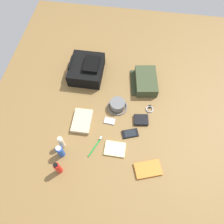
{
  "coord_description": "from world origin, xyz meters",
  "views": [
    {
      "loc": [
        -0.81,
        -0.11,
        1.52
      ],
      "look_at": [
        0.0,
        0.0,
        0.04
      ],
      "focal_mm": 34.73,
      "sensor_mm": 36.0,
      "label": 1
    }
  ],
  "objects_px": {
    "bucket_hat": "(118,105)",
    "folded_towel": "(82,121)",
    "sunscreen_spray": "(58,168)",
    "paperback_novel": "(148,169)",
    "cell_phone": "(130,133)",
    "toothbrush": "(96,145)",
    "media_player": "(110,121)",
    "deodorant_spray": "(60,151)",
    "wallet": "(141,120)",
    "toiletry_pouch": "(145,81)",
    "notepad": "(115,149)",
    "lotion_bottle": "(61,142)",
    "wristwatch": "(150,109)",
    "backpack": "(87,69)"
  },
  "relations": [
    {
      "from": "toothbrush",
      "to": "folded_towel",
      "type": "bearing_deg",
      "value": 38.43
    },
    {
      "from": "cell_phone",
      "to": "wallet",
      "type": "relative_size",
      "value": 1.23
    },
    {
      "from": "wallet",
      "to": "sunscreen_spray",
      "type": "bearing_deg",
      "value": 124.44
    },
    {
      "from": "toiletry_pouch",
      "to": "cell_phone",
      "type": "distance_m",
      "value": 0.49
    },
    {
      "from": "sunscreen_spray",
      "to": "wristwatch",
      "type": "height_order",
      "value": "sunscreen_spray"
    },
    {
      "from": "lotion_bottle",
      "to": "notepad",
      "type": "distance_m",
      "value": 0.39
    },
    {
      "from": "backpack",
      "to": "toiletry_pouch",
      "type": "distance_m",
      "value": 0.51
    },
    {
      "from": "bucket_hat",
      "to": "folded_towel",
      "type": "bearing_deg",
      "value": 124.27
    },
    {
      "from": "sunscreen_spray",
      "to": "media_player",
      "type": "distance_m",
      "value": 0.52
    },
    {
      "from": "deodorant_spray",
      "to": "wallet",
      "type": "height_order",
      "value": "deodorant_spray"
    },
    {
      "from": "cell_phone",
      "to": "folded_towel",
      "type": "height_order",
      "value": "folded_towel"
    },
    {
      "from": "notepad",
      "to": "cell_phone",
      "type": "bearing_deg",
      "value": -34.45
    },
    {
      "from": "cell_phone",
      "to": "toothbrush",
      "type": "distance_m",
      "value": 0.27
    },
    {
      "from": "paperback_novel",
      "to": "wallet",
      "type": "height_order",
      "value": "wallet"
    },
    {
      "from": "lotion_bottle",
      "to": "media_player",
      "type": "distance_m",
      "value": 0.4
    },
    {
      "from": "deodorant_spray",
      "to": "wallet",
      "type": "xyz_separation_m",
      "value": [
        0.35,
        -0.54,
        -0.05
      ]
    },
    {
      "from": "sunscreen_spray",
      "to": "folded_towel",
      "type": "relative_size",
      "value": 0.77
    },
    {
      "from": "toiletry_pouch",
      "to": "deodorant_spray",
      "type": "xyz_separation_m",
      "value": [
        -0.71,
        0.55,
        0.02
      ]
    },
    {
      "from": "wallet",
      "to": "notepad",
      "type": "xyz_separation_m",
      "value": [
        -0.26,
        0.17,
        -0.0
      ]
    },
    {
      "from": "toiletry_pouch",
      "to": "paperback_novel",
      "type": "distance_m",
      "value": 0.74
    },
    {
      "from": "bucket_hat",
      "to": "folded_towel",
      "type": "relative_size",
      "value": 0.81
    },
    {
      "from": "toiletry_pouch",
      "to": "sunscreen_spray",
      "type": "distance_m",
      "value": 0.98
    },
    {
      "from": "wallet",
      "to": "lotion_bottle",
      "type": "bearing_deg",
      "value": 110.26
    },
    {
      "from": "wristwatch",
      "to": "lotion_bottle",
      "type": "bearing_deg",
      "value": 123.01
    },
    {
      "from": "toothbrush",
      "to": "folded_towel",
      "type": "distance_m",
      "value": 0.22
    },
    {
      "from": "backpack",
      "to": "wallet",
      "type": "height_order",
      "value": "backpack"
    },
    {
      "from": "toiletry_pouch",
      "to": "notepad",
      "type": "height_order",
      "value": "toiletry_pouch"
    },
    {
      "from": "notepad",
      "to": "deodorant_spray",
      "type": "bearing_deg",
      "value": 104.48
    },
    {
      "from": "backpack",
      "to": "wristwatch",
      "type": "bearing_deg",
      "value": -116.72
    },
    {
      "from": "folded_towel",
      "to": "bucket_hat",
      "type": "bearing_deg",
      "value": -55.73
    },
    {
      "from": "bucket_hat",
      "to": "media_player",
      "type": "relative_size",
      "value": 1.84
    },
    {
      "from": "paperback_novel",
      "to": "folded_towel",
      "type": "distance_m",
      "value": 0.61
    },
    {
      "from": "deodorant_spray",
      "to": "notepad",
      "type": "height_order",
      "value": "deodorant_spray"
    },
    {
      "from": "lotion_bottle",
      "to": "wristwatch",
      "type": "height_order",
      "value": "lotion_bottle"
    },
    {
      "from": "wristwatch",
      "to": "wallet",
      "type": "relative_size",
      "value": 0.65
    },
    {
      "from": "folded_towel",
      "to": "sunscreen_spray",
      "type": "bearing_deg",
      "value": 169.0
    },
    {
      "from": "folded_towel",
      "to": "paperback_novel",
      "type": "bearing_deg",
      "value": -119.38
    },
    {
      "from": "sunscreen_spray",
      "to": "lotion_bottle",
      "type": "distance_m",
      "value": 0.18
    },
    {
      "from": "paperback_novel",
      "to": "toothbrush",
      "type": "bearing_deg",
      "value": 72.62
    },
    {
      "from": "bucket_hat",
      "to": "deodorant_spray",
      "type": "height_order",
      "value": "deodorant_spray"
    },
    {
      "from": "folded_towel",
      "to": "wallet",
      "type": "bearing_deg",
      "value": -80.33
    },
    {
      "from": "paperback_novel",
      "to": "cell_phone",
      "type": "relative_size",
      "value": 1.54
    },
    {
      "from": "sunscreen_spray",
      "to": "folded_towel",
      "type": "bearing_deg",
      "value": -11.0
    },
    {
      "from": "backpack",
      "to": "lotion_bottle",
      "type": "xyz_separation_m",
      "value": [
        -0.68,
        0.05,
        0.0
      ]
    },
    {
      "from": "toiletry_pouch",
      "to": "cell_phone",
      "type": "bearing_deg",
      "value": 170.68
    },
    {
      "from": "lotion_bottle",
      "to": "bucket_hat",
      "type": "bearing_deg",
      "value": -42.83
    },
    {
      "from": "paperback_novel",
      "to": "backpack",
      "type": "bearing_deg",
      "value": 37.05
    },
    {
      "from": "paperback_novel",
      "to": "notepad",
      "type": "xyz_separation_m",
      "value": [
        0.11,
        0.25,
        -0.0
      ]
    },
    {
      "from": "wristwatch",
      "to": "toothbrush",
      "type": "relative_size",
      "value": 0.42
    },
    {
      "from": "paperback_novel",
      "to": "wallet",
      "type": "distance_m",
      "value": 0.38
    }
  ]
}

